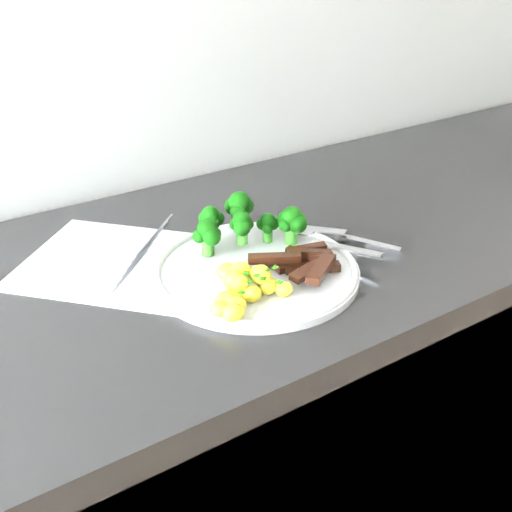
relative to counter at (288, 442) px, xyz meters
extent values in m
cube|color=black|center=(0.00, 0.01, 0.00)|extent=(2.32, 0.58, 0.87)
cube|color=white|center=(-0.25, 0.05, 0.44)|extent=(0.38, 0.38, 0.00)
cube|color=slate|center=(-0.18, 0.12, 0.44)|extent=(0.11, 0.10, 0.00)
cube|color=slate|center=(-0.20, 0.10, 0.44)|extent=(0.11, 0.10, 0.00)
cube|color=slate|center=(-0.21, 0.08, 0.44)|extent=(0.10, 0.10, 0.00)
cube|color=slate|center=(-0.23, 0.07, 0.44)|extent=(0.10, 0.09, 0.00)
cube|color=slate|center=(-0.24, 0.05, 0.44)|extent=(0.10, 0.09, 0.00)
cube|color=slate|center=(-0.26, 0.03, 0.44)|extent=(0.09, 0.08, 0.00)
cylinder|color=white|center=(-0.12, -0.07, 0.44)|extent=(0.28, 0.28, 0.01)
torus|color=white|center=(-0.12, -0.07, 0.45)|extent=(0.28, 0.28, 0.01)
cylinder|color=#266017|center=(-0.11, -0.01, 0.47)|extent=(0.02, 0.02, 0.02)
sphere|color=black|center=(-0.10, -0.01, 0.49)|extent=(0.02, 0.02, 0.02)
sphere|color=black|center=(-0.11, -0.01, 0.49)|extent=(0.02, 0.02, 0.02)
sphere|color=black|center=(-0.11, -0.02, 0.49)|extent=(0.02, 0.02, 0.02)
sphere|color=black|center=(-0.11, -0.01, 0.49)|extent=(0.03, 0.03, 0.03)
cylinder|color=#266017|center=(-0.06, -0.01, 0.46)|extent=(0.01, 0.01, 0.02)
sphere|color=black|center=(-0.05, -0.01, 0.47)|extent=(0.02, 0.02, 0.02)
sphere|color=black|center=(-0.06, 0.00, 0.47)|extent=(0.02, 0.02, 0.02)
sphere|color=black|center=(-0.07, -0.02, 0.47)|extent=(0.02, 0.02, 0.02)
sphere|color=black|center=(-0.06, -0.01, 0.48)|extent=(0.02, 0.02, 0.02)
cylinder|color=#266017|center=(-0.15, 0.00, 0.46)|extent=(0.02, 0.02, 0.02)
sphere|color=black|center=(-0.14, 0.00, 0.48)|extent=(0.02, 0.02, 0.02)
sphere|color=black|center=(-0.15, 0.01, 0.48)|extent=(0.02, 0.02, 0.02)
sphere|color=black|center=(-0.17, 0.00, 0.48)|extent=(0.02, 0.02, 0.02)
sphere|color=black|center=(-0.15, -0.01, 0.48)|extent=(0.03, 0.03, 0.03)
sphere|color=black|center=(-0.15, 0.00, 0.49)|extent=(0.03, 0.03, 0.03)
cylinder|color=#266017|center=(-0.09, 0.02, 0.47)|extent=(0.02, 0.02, 0.03)
sphere|color=black|center=(-0.07, 0.03, 0.49)|extent=(0.03, 0.03, 0.03)
sphere|color=black|center=(-0.09, 0.04, 0.49)|extent=(0.03, 0.03, 0.03)
sphere|color=black|center=(-0.09, 0.01, 0.49)|extent=(0.02, 0.02, 0.02)
sphere|color=black|center=(-0.09, 0.02, 0.50)|extent=(0.03, 0.03, 0.03)
cylinder|color=#266017|center=(-0.13, 0.02, 0.47)|extent=(0.02, 0.02, 0.02)
sphere|color=black|center=(-0.12, 0.02, 0.49)|extent=(0.02, 0.02, 0.02)
sphere|color=black|center=(-0.14, 0.03, 0.49)|extent=(0.02, 0.02, 0.02)
sphere|color=black|center=(-0.14, 0.02, 0.49)|extent=(0.02, 0.02, 0.02)
sphere|color=black|center=(-0.13, 0.02, 0.49)|extent=(0.03, 0.03, 0.03)
cylinder|color=#266017|center=(-0.03, -0.04, 0.46)|extent=(0.02, 0.02, 0.03)
sphere|color=black|center=(-0.02, -0.03, 0.48)|extent=(0.02, 0.02, 0.02)
sphere|color=black|center=(-0.04, -0.02, 0.48)|extent=(0.03, 0.03, 0.03)
sphere|color=black|center=(-0.05, -0.04, 0.48)|extent=(0.02, 0.02, 0.02)
sphere|color=black|center=(-0.03, -0.05, 0.48)|extent=(0.03, 0.03, 0.03)
sphere|color=black|center=(-0.03, -0.04, 0.49)|extent=(0.03, 0.03, 0.03)
ellipsoid|color=#FFEC40|center=(-0.19, -0.13, 0.46)|extent=(0.02, 0.02, 0.02)
ellipsoid|color=#FFEC40|center=(-0.17, -0.14, 0.46)|extent=(0.03, 0.02, 0.02)
ellipsoid|color=#FFEC40|center=(-0.17, -0.13, 0.46)|extent=(0.02, 0.02, 0.02)
ellipsoid|color=#FFEC40|center=(-0.17, -0.11, 0.46)|extent=(0.02, 0.02, 0.02)
ellipsoid|color=#FFEC40|center=(-0.20, -0.15, 0.46)|extent=(0.03, 0.03, 0.02)
ellipsoid|color=#FFEC40|center=(-0.17, -0.07, 0.46)|extent=(0.03, 0.03, 0.02)
ellipsoid|color=#FFEC40|center=(-0.22, -0.14, 0.46)|extent=(0.02, 0.02, 0.02)
ellipsoid|color=#FFEC40|center=(-0.15, -0.08, 0.46)|extent=(0.02, 0.02, 0.02)
ellipsoid|color=#FFEC40|center=(-0.18, -0.12, 0.46)|extent=(0.03, 0.03, 0.02)
ellipsoid|color=#FFEC40|center=(-0.15, -0.13, 0.47)|extent=(0.03, 0.03, 0.02)
ellipsoid|color=#FFEC40|center=(-0.17, -0.11, 0.47)|extent=(0.03, 0.02, 0.03)
ellipsoid|color=#FFEC40|center=(-0.20, -0.13, 0.46)|extent=(0.03, 0.03, 0.02)
ellipsoid|color=#FFEC40|center=(-0.18, -0.12, 0.47)|extent=(0.03, 0.03, 0.03)
ellipsoid|color=#FFEC40|center=(-0.21, -0.16, 0.46)|extent=(0.03, 0.02, 0.02)
ellipsoid|color=#FFEC40|center=(-0.18, -0.12, 0.47)|extent=(0.03, 0.02, 0.02)
ellipsoid|color=#FFEC40|center=(-0.13, -0.15, 0.46)|extent=(0.02, 0.02, 0.02)
ellipsoid|color=#FFEC40|center=(-0.14, -0.13, 0.46)|extent=(0.03, 0.02, 0.02)
ellipsoid|color=#FFEC40|center=(-0.20, -0.14, 0.46)|extent=(0.02, 0.02, 0.02)
cube|color=#1C600A|center=(-0.17, -0.13, 0.47)|extent=(0.01, 0.01, 0.00)
cube|color=#1C600A|center=(-0.13, -0.14, 0.48)|extent=(0.01, 0.01, 0.00)
cube|color=#1C600A|center=(-0.17, -0.13, 0.48)|extent=(0.01, 0.01, 0.00)
cube|color=#1C600A|center=(-0.14, -0.13, 0.48)|extent=(0.01, 0.01, 0.00)
cube|color=#1C600A|center=(-0.16, -0.14, 0.48)|extent=(0.01, 0.01, 0.00)
cube|color=#1C600A|center=(-0.18, -0.11, 0.47)|extent=(0.01, 0.01, 0.00)
cube|color=#1C600A|center=(-0.17, -0.13, 0.47)|extent=(0.01, 0.01, 0.00)
cube|color=#1C600A|center=(-0.16, -0.14, 0.48)|extent=(0.01, 0.01, 0.00)
cube|color=#1C600A|center=(-0.20, -0.16, 0.48)|extent=(0.01, 0.01, 0.00)
cube|color=#1C600A|center=(-0.14, -0.16, 0.48)|extent=(0.01, 0.01, 0.00)
cube|color=#1C600A|center=(-0.17, -0.12, 0.48)|extent=(0.01, 0.01, 0.00)
cube|color=#1C600A|center=(-0.18, -0.11, 0.48)|extent=(0.01, 0.01, 0.00)
cube|color=#1C600A|center=(-0.18, -0.12, 0.48)|extent=(0.01, 0.01, 0.00)
cube|color=#1C600A|center=(-0.19, -0.12, 0.48)|extent=(0.01, 0.01, 0.00)
cube|color=black|center=(-0.08, -0.10, 0.45)|extent=(0.06, 0.05, 0.02)
cube|color=black|center=(-0.07, -0.10, 0.45)|extent=(0.07, 0.02, 0.02)
cube|color=black|center=(-0.06, -0.10, 0.45)|extent=(0.06, 0.04, 0.01)
cube|color=black|center=(-0.06, -0.10, 0.45)|extent=(0.07, 0.04, 0.01)
cube|color=black|center=(-0.06, -0.10, 0.45)|extent=(0.08, 0.03, 0.02)
cube|color=black|center=(-0.06, -0.12, 0.45)|extent=(0.08, 0.05, 0.01)
cube|color=black|center=(-0.10, -0.09, 0.46)|extent=(0.07, 0.05, 0.01)
cube|color=black|center=(-0.05, -0.10, 0.46)|extent=(0.06, 0.04, 0.02)
cube|color=black|center=(-0.06, -0.14, 0.46)|extent=(0.07, 0.06, 0.01)
cube|color=black|center=(-0.05, -0.10, 0.46)|extent=(0.04, 0.07, 0.01)
cube|color=black|center=(-0.04, -0.09, 0.46)|extent=(0.06, 0.03, 0.01)
cube|color=black|center=(-0.08, -0.14, 0.46)|extent=(0.06, 0.03, 0.01)
cube|color=silver|center=(0.01, -0.10, 0.45)|extent=(0.05, 0.11, 0.02)
cube|color=silver|center=(-0.01, -0.04, 0.46)|extent=(0.02, 0.03, 0.01)
cylinder|color=silver|center=(-0.01, -0.01, 0.46)|extent=(0.02, 0.04, 0.00)
cylinder|color=silver|center=(-0.02, -0.02, 0.46)|extent=(0.02, 0.04, 0.00)
cylinder|color=silver|center=(-0.02, -0.02, 0.46)|extent=(0.02, 0.04, 0.00)
cylinder|color=silver|center=(-0.02, -0.02, 0.46)|extent=(0.02, 0.04, 0.00)
cube|color=silver|center=(0.01, -0.02, 0.45)|extent=(0.08, 0.10, 0.01)
cube|color=silver|center=(0.07, -0.10, 0.44)|extent=(0.06, 0.08, 0.02)
camera|label=1|loc=(-0.54, -0.71, 0.88)|focal=44.91mm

